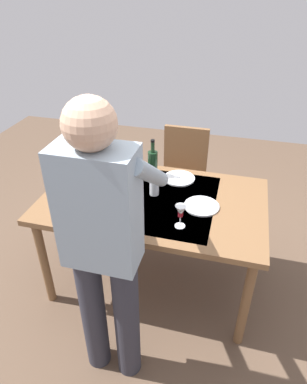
{
  "coord_description": "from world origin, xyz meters",
  "views": [
    {
      "loc": [
        -0.5,
        1.87,
        2.07
      ],
      "look_at": [
        0.0,
        0.0,
        0.82
      ],
      "focal_mm": 32.07,
      "sensor_mm": 36.0,
      "label": 1
    }
  ],
  "objects_px": {
    "chair_near": "(183,171)",
    "dinner_plate_far": "(202,206)",
    "wine_bottle": "(153,163)",
    "wine_glass_left": "(181,212)",
    "dining_table": "(153,208)",
    "person_server": "(104,244)",
    "water_cup_near_right": "(154,188)",
    "dinner_plate_near": "(179,178)",
    "water_cup_near_left": "(135,165)",
    "serving_bowl_pasta": "(101,188)"
  },
  "relations": [
    {
      "from": "serving_bowl_pasta",
      "to": "dinner_plate_far",
      "type": "xyz_separation_m",
      "value": [
        -0.7,
        -0.0,
        -0.03
      ]
    },
    {
      "from": "dining_table",
      "to": "person_server",
      "type": "height_order",
      "value": "person_server"
    },
    {
      "from": "chair_near",
      "to": "water_cup_near_left",
      "type": "height_order",
      "value": "chair_near"
    },
    {
      "from": "person_server",
      "to": "wine_glass_left",
      "type": "distance_m",
      "value": 0.55
    },
    {
      "from": "chair_near",
      "to": "serving_bowl_pasta",
      "type": "xyz_separation_m",
      "value": [
        0.43,
        0.86,
        0.27
      ]
    },
    {
      "from": "person_server",
      "to": "water_cup_near_left",
      "type": "relative_size",
      "value": 17.27
    },
    {
      "from": "wine_bottle",
      "to": "dinner_plate_far",
      "type": "relative_size",
      "value": 1.29
    },
    {
      "from": "dinner_plate_far",
      "to": "water_cup_near_right",
      "type": "bearing_deg",
      "value": -11.37
    },
    {
      "from": "dining_table",
      "to": "dinner_plate_far",
      "type": "distance_m",
      "value": 0.34
    },
    {
      "from": "water_cup_near_left",
      "to": "serving_bowl_pasta",
      "type": "relative_size",
      "value": 0.33
    },
    {
      "from": "water_cup_near_right",
      "to": "dinner_plate_near",
      "type": "relative_size",
      "value": 0.46
    },
    {
      "from": "wine_bottle",
      "to": "person_server",
      "type": "bearing_deg",
      "value": 91.52
    },
    {
      "from": "dinner_plate_far",
      "to": "dinner_plate_near",
      "type": "bearing_deg",
      "value": -56.12
    },
    {
      "from": "person_server",
      "to": "dinner_plate_far",
      "type": "height_order",
      "value": "person_server"
    },
    {
      "from": "dining_table",
      "to": "chair_near",
      "type": "distance_m",
      "value": 0.86
    },
    {
      "from": "wine_glass_left",
      "to": "water_cup_near_left",
      "type": "relative_size",
      "value": 1.54
    },
    {
      "from": "person_server",
      "to": "dinner_plate_far",
      "type": "xyz_separation_m",
      "value": [
        -0.39,
        -0.7,
        -0.19
      ]
    },
    {
      "from": "wine_glass_left",
      "to": "serving_bowl_pasta",
      "type": "distance_m",
      "value": 0.66
    },
    {
      "from": "dining_table",
      "to": "water_cup_near_right",
      "type": "xyz_separation_m",
      "value": [
        0.01,
        -0.05,
        0.13
      ]
    },
    {
      "from": "wine_glass_left",
      "to": "water_cup_near_right",
      "type": "bearing_deg",
      "value": -51.8
    },
    {
      "from": "dinner_plate_near",
      "to": "dinner_plate_far",
      "type": "relative_size",
      "value": 1.0
    },
    {
      "from": "chair_near",
      "to": "serving_bowl_pasta",
      "type": "relative_size",
      "value": 3.03
    },
    {
      "from": "water_cup_near_left",
      "to": "serving_bowl_pasta",
      "type": "distance_m",
      "value": 0.37
    },
    {
      "from": "wine_glass_left",
      "to": "dinner_plate_far",
      "type": "distance_m",
      "value": 0.28
    },
    {
      "from": "person_server",
      "to": "wine_bottle",
      "type": "distance_m",
      "value": 1.01
    },
    {
      "from": "chair_near",
      "to": "dinner_plate_far",
      "type": "bearing_deg",
      "value": 107.77
    },
    {
      "from": "wine_bottle",
      "to": "water_cup_near_left",
      "type": "xyz_separation_m",
      "value": [
        0.15,
        -0.04,
        -0.06
      ]
    },
    {
      "from": "chair_near",
      "to": "wine_bottle",
      "type": "relative_size",
      "value": 3.07
    },
    {
      "from": "dining_table",
      "to": "wine_glass_left",
      "type": "distance_m",
      "value": 0.39
    },
    {
      "from": "serving_bowl_pasta",
      "to": "dinner_plate_near",
      "type": "height_order",
      "value": "serving_bowl_pasta"
    },
    {
      "from": "chair_near",
      "to": "wine_bottle",
      "type": "bearing_deg",
      "value": 75.93
    },
    {
      "from": "chair_near",
      "to": "serving_bowl_pasta",
      "type": "distance_m",
      "value": 1.0
    },
    {
      "from": "wine_bottle",
      "to": "wine_glass_left",
      "type": "xyz_separation_m",
      "value": [
        -0.32,
        0.54,
        -0.01
      ]
    },
    {
      "from": "dining_table",
      "to": "water_cup_near_left",
      "type": "relative_size",
      "value": 15.39
    },
    {
      "from": "chair_near",
      "to": "water_cup_near_left",
      "type": "relative_size",
      "value": 9.31
    },
    {
      "from": "water_cup_near_right",
      "to": "serving_bowl_pasta",
      "type": "distance_m",
      "value": 0.37
    },
    {
      "from": "chair_near",
      "to": "water_cup_near_left",
      "type": "xyz_separation_m",
      "value": [
        0.29,
        0.51,
        0.29
      ]
    },
    {
      "from": "chair_near",
      "to": "wine_bottle",
      "type": "xyz_separation_m",
      "value": [
        0.14,
        0.55,
        0.35
      ]
    },
    {
      "from": "wine_bottle",
      "to": "water_cup_near_left",
      "type": "distance_m",
      "value": 0.17
    },
    {
      "from": "wine_bottle",
      "to": "water_cup_near_right",
      "type": "xyz_separation_m",
      "value": [
        -0.07,
        0.24,
        -0.06
      ]
    },
    {
      "from": "dinner_plate_near",
      "to": "serving_bowl_pasta",
      "type": "bearing_deg",
      "value": 32.7
    },
    {
      "from": "wine_bottle",
      "to": "wine_glass_left",
      "type": "distance_m",
      "value": 0.63
    },
    {
      "from": "water_cup_near_right",
      "to": "dinner_plate_near",
      "type": "height_order",
      "value": "water_cup_near_right"
    },
    {
      "from": "water_cup_near_right",
      "to": "dinner_plate_far",
      "type": "xyz_separation_m",
      "value": [
        -0.34,
        0.07,
        -0.05
      ]
    },
    {
      "from": "chair_near",
      "to": "dinner_plate_near",
      "type": "xyz_separation_m",
      "value": [
        -0.06,
        0.54,
        0.25
      ]
    },
    {
      "from": "person_server",
      "to": "water_cup_near_left",
      "type": "distance_m",
      "value": 1.08
    },
    {
      "from": "person_server",
      "to": "dinner_plate_near",
      "type": "distance_m",
      "value": 1.05
    },
    {
      "from": "person_server",
      "to": "dinner_plate_far",
      "type": "distance_m",
      "value": 0.82
    },
    {
      "from": "dining_table",
      "to": "dinner_plate_near",
      "type": "relative_size",
      "value": 6.54
    },
    {
      "from": "serving_bowl_pasta",
      "to": "water_cup_near_left",
      "type": "bearing_deg",
      "value": -111.88
    }
  ]
}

